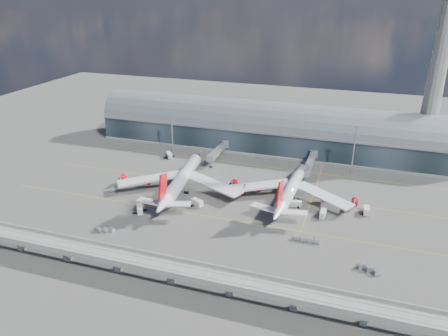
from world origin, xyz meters
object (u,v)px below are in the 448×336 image
(airliner_right, at_px, (291,190))
(service_truck_3, at_px, (323,214))
(control_tower, at_px, (438,67))
(service_truck_2, at_px, (293,203))
(service_truck_5, at_px, (169,155))
(cargo_train_2, at_px, (307,240))
(floodlight_mast_left, at_px, (172,129))
(service_truck_0, at_px, (140,209))
(cargo_train_1, at_px, (369,269))
(service_truck_4, at_px, (366,211))
(service_truck_1, at_px, (197,203))
(cargo_train_0, at_px, (106,230))
(floodlight_mast_right, at_px, (354,149))
(airliner_left, at_px, (181,180))

(airliner_right, bearing_deg, service_truck_3, -34.20)
(control_tower, relative_size, service_truck_2, 14.05)
(service_truck_5, height_order, cargo_train_2, service_truck_5)
(service_truck_5, relative_size, cargo_train_2, 0.62)
(floodlight_mast_left, distance_m, service_truck_5, 15.31)
(service_truck_0, distance_m, cargo_train_1, 94.57)
(cargo_train_2, bearing_deg, cargo_train_1, -118.36)
(service_truck_0, distance_m, service_truck_4, 96.03)
(service_truck_2, bearing_deg, airliner_right, 10.86)
(service_truck_1, bearing_deg, control_tower, -23.95)
(cargo_train_0, distance_m, cargo_train_2, 78.20)
(cargo_train_0, bearing_deg, service_truck_3, -42.57)
(floodlight_mast_right, height_order, cargo_train_0, floodlight_mast_right)
(floodlight_mast_left, bearing_deg, airliner_left, -61.24)
(service_truck_0, bearing_deg, service_truck_2, -8.11)
(airliner_right, bearing_deg, floodlight_mast_left, 154.72)
(control_tower, height_order, cargo_train_1, control_tower)
(control_tower, xyz_separation_m, service_truck_3, (-43.34, -78.30, -50.17))
(floodlight_mast_left, relative_size, cargo_train_0, 3.56)
(service_truck_4, xyz_separation_m, cargo_train_2, (-20.47, -29.66, -0.68))
(cargo_train_0, bearing_deg, cargo_train_1, -65.32)
(airliner_left, relative_size, airliner_right, 1.08)
(service_truck_4, relative_size, cargo_train_2, 0.55)
(floodlight_mast_left, distance_m, service_truck_2, 90.95)
(service_truck_3, bearing_deg, cargo_train_2, -98.59)
(airliner_left, distance_m, service_truck_5, 44.65)
(service_truck_3, relative_size, cargo_train_2, 0.59)
(service_truck_3, xyz_separation_m, service_truck_4, (17.06, 8.50, 0.09))
(floodlight_mast_right, relative_size, service_truck_3, 4.32)
(cargo_train_1, bearing_deg, cargo_train_0, 72.58)
(control_tower, xyz_separation_m, cargo_train_2, (-46.74, -99.46, -50.76))
(cargo_train_1, bearing_deg, service_truck_4, -17.69)
(service_truck_4, bearing_deg, airliner_right, 169.38)
(airliner_left, bearing_deg, floodlight_mast_right, 24.93)
(control_tower, distance_m, floodlight_mast_right, 58.76)
(cargo_train_2, bearing_deg, floodlight_mast_left, 50.42)
(airliner_left, bearing_deg, service_truck_1, -48.84)
(service_truck_1, distance_m, cargo_train_1, 77.12)
(control_tower, distance_m, cargo_train_1, 124.76)
(cargo_train_0, relative_size, cargo_train_2, 0.72)
(service_truck_5, bearing_deg, control_tower, -21.72)
(service_truck_3, bearing_deg, service_truck_4, 27.04)
(airliner_left, distance_m, cargo_train_0, 44.99)
(service_truck_1, distance_m, service_truck_5, 60.81)
(airliner_left, bearing_deg, service_truck_3, -10.31)
(floodlight_mast_left, xyz_separation_m, cargo_train_0, (12.14, -89.40, -12.80))
(service_truck_5, bearing_deg, floodlight_mast_right, -31.99)
(service_truck_5, xyz_separation_m, cargo_train_2, (86.28, -62.31, -0.64))
(floodlight_mast_left, bearing_deg, floodlight_mast_right, 0.00)
(control_tower, relative_size, service_truck_1, 17.44)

